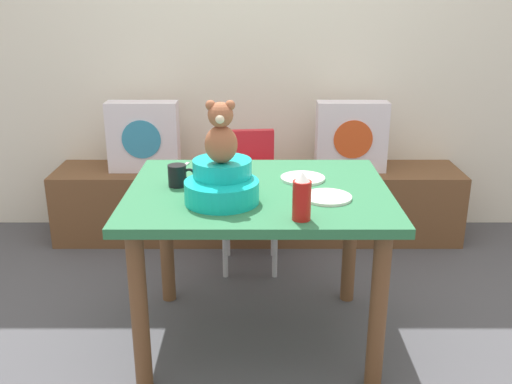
{
  "coord_description": "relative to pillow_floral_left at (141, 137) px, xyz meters",
  "views": [
    {
      "loc": [
        -0.01,
        -2.35,
        1.55
      ],
      "look_at": [
        0.0,
        0.1,
        0.69
      ],
      "focal_mm": 40.5,
      "sensor_mm": 36.0,
      "label": 1
    }
  ],
  "objects": [
    {
      "name": "dinner_plate_far",
      "position": [
        1.0,
        -1.3,
        0.07
      ],
      "size": [
        0.2,
        0.2,
        0.01
      ],
      "primitive_type": "cylinder",
      "color": "white",
      "rests_on": "dining_table"
    },
    {
      "name": "ground_plane",
      "position": [
        0.72,
        -1.18,
        -0.68
      ],
      "size": [
        8.0,
        8.0,
        0.0
      ],
      "primitive_type": "plane",
      "color": "#4C4C51"
    },
    {
      "name": "teddy_bear",
      "position": [
        0.57,
        -1.32,
        0.34
      ],
      "size": [
        0.13,
        0.12,
        0.25
      ],
      "color": "#A05D3D",
      "rests_on": "infant_seat_teal"
    },
    {
      "name": "dinner_plate_near",
      "position": [
        0.92,
        -1.05,
        0.07
      ],
      "size": [
        0.2,
        0.2,
        0.01
      ],
      "primitive_type": "cylinder",
      "color": "white",
      "rests_on": "dining_table"
    },
    {
      "name": "pillow_floral_right",
      "position": [
        1.3,
        0.0,
        0.0
      ],
      "size": [
        0.44,
        0.15,
        0.44
      ],
      "color": "silver",
      "rests_on": "window_bench"
    },
    {
      "name": "window_bench",
      "position": [
        0.72,
        0.02,
        -0.45
      ],
      "size": [
        2.6,
        0.44,
        0.46
      ],
      "primitive_type": "cube",
      "color": "brown",
      "rests_on": "ground_plane"
    },
    {
      "name": "dining_table",
      "position": [
        0.72,
        -1.18,
        -0.05
      ],
      "size": [
        1.12,
        0.9,
        0.74
      ],
      "color": "#2D7247",
      "rests_on": "ground_plane"
    },
    {
      "name": "infant_seat_teal",
      "position": [
        0.57,
        -1.32,
        0.13
      ],
      "size": [
        0.3,
        0.33,
        0.16
      ],
      "color": "#11B8B1",
      "rests_on": "dining_table"
    },
    {
      "name": "highchair",
      "position": [
        0.67,
        -0.42,
        -0.16
      ],
      "size": [
        0.35,
        0.47,
        0.79
      ],
      "color": "red",
      "rests_on": "ground_plane"
    },
    {
      "name": "coffee_mug",
      "position": [
        0.37,
        -1.14,
        0.11
      ],
      "size": [
        0.12,
        0.08,
        0.09
      ],
      "color": "black",
      "rests_on": "dining_table"
    },
    {
      "name": "back_wall",
      "position": [
        0.72,
        0.29,
        0.62
      ],
      "size": [
        4.4,
        0.1,
        2.6
      ],
      "primitive_type": "cube",
      "color": "silver",
      "rests_on": "ground_plane"
    },
    {
      "name": "ketchup_bottle",
      "position": [
        0.87,
        -1.53,
        0.15
      ],
      "size": [
        0.07,
        0.07,
        0.18
      ],
      "color": "red",
      "rests_on": "dining_table"
    },
    {
      "name": "book_stack",
      "position": [
        0.72,
        0.02,
        -0.18
      ],
      "size": [
        0.2,
        0.14,
        0.09
      ],
      "primitive_type": "cube",
      "color": "#C1596F",
      "rests_on": "window_bench"
    },
    {
      "name": "pillow_floral_left",
      "position": [
        0.0,
        0.0,
        0.0
      ],
      "size": [
        0.44,
        0.15,
        0.44
      ],
      "color": "silver",
      "rests_on": "window_bench"
    },
    {
      "name": "cell_phone",
      "position": [
        0.6,
        -0.91,
        0.06
      ],
      "size": [
        0.15,
        0.15,
        0.01
      ],
      "primitive_type": "cube",
      "rotation": [
        0.0,
        0.0,
        2.37
      ],
      "color": "black",
      "rests_on": "dining_table"
    },
    {
      "name": "table_fork",
      "position": [
        0.35,
        -0.87,
        0.06
      ],
      "size": [
        0.06,
        0.17,
        0.01
      ],
      "primitive_type": "cube",
      "rotation": [
        0.0,
        0.0,
        2.88
      ],
      "color": "silver",
      "rests_on": "dining_table"
    }
  ]
}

